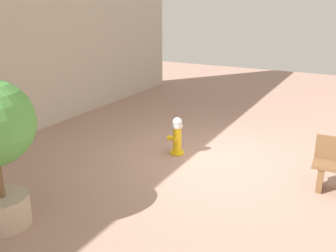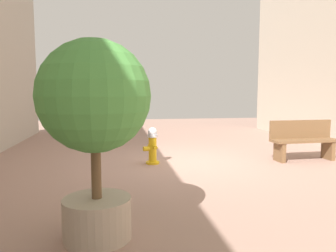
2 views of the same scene
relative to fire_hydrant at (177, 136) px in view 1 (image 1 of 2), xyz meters
The scene contains 2 objects.
ground_plane 0.86m from the fire_hydrant, behind, with size 23.40×23.40×0.00m, color #9E7A6B.
fire_hydrant is the anchor object (origin of this frame).
Camera 1 is at (-2.64, 6.77, 3.15)m, focal length 39.52 mm.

